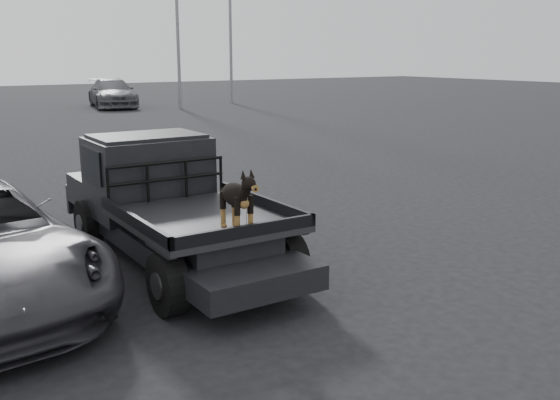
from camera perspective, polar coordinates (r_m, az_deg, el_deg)
ground at (r=8.24m, az=-2.06°, el=-8.17°), size 120.00×120.00×0.00m
flatbed_ute at (r=9.24m, az=-9.60°, el=-2.97°), size 2.00×5.40×0.92m
ute_cab at (r=9.90m, az=-11.99°, el=3.36°), size 1.72×1.30×0.88m
headache_rack at (r=9.25m, az=-10.27°, el=1.71°), size 1.80×0.08×0.55m
dog at (r=7.52m, az=-4.01°, el=0.02°), size 0.32×0.60×0.74m
distant_car_b at (r=37.85m, az=-15.08°, el=9.41°), size 3.17×5.89×1.62m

